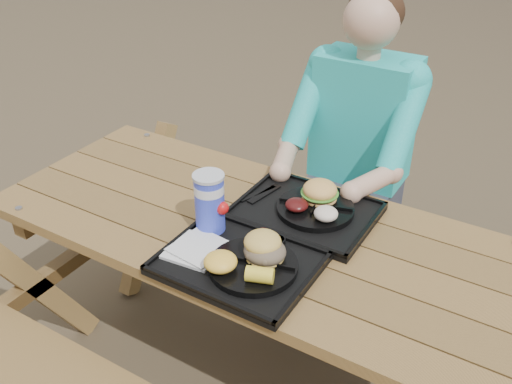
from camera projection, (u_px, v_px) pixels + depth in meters
The scene contains 18 objects.
ground at pixel (256, 381), 2.26m from camera, with size 60.00×60.00×0.00m, color #999999.
picnic_table at pixel (256, 311), 2.07m from camera, with size 1.80×1.49×0.75m, color #999999, non-canonical shape.
tray_near at pixel (238, 264), 1.68m from camera, with size 0.45×0.35×0.02m, color black.
tray_far at pixel (306, 212), 1.92m from camera, with size 0.45×0.35×0.02m, color black.
plate_near at pixel (253, 266), 1.65m from camera, with size 0.26×0.26×0.02m, color black.
plate_far at pixel (315, 209), 1.90m from camera, with size 0.26×0.26×0.02m, color black.
napkin_stack at pixel (195, 249), 1.72m from camera, with size 0.16×0.16×0.02m, color silver.
soda_cup at pixel (210, 204), 1.77m from camera, with size 0.09×0.09×0.19m, color #1C2FD5.
condiment_bbq at pixel (263, 236), 1.76m from camera, with size 0.05×0.05×0.03m, color black.
condiment_mustard at pixel (277, 243), 1.73m from camera, with size 0.05×0.05×0.03m, color gold.
sandwich at pixel (265, 241), 1.63m from camera, with size 0.12×0.12×0.12m, color gold, non-canonical shape.
mac_cheese at pixel (220, 262), 1.61m from camera, with size 0.10×0.10×0.05m, color yellow.
corn_cob at pixel (260, 275), 1.56m from camera, with size 0.08×0.08×0.05m, color yellow, non-canonical shape.
cutlery_far at pixel (264, 194), 2.00m from camera, with size 0.03×0.15×0.01m, color black.
burger at pixel (320, 186), 1.91m from camera, with size 0.12×0.12×0.11m, color #EDAC53, non-canonical shape.
baked_beans at pixel (297, 205), 1.87m from camera, with size 0.08×0.08×0.03m, color #460E0E.
potato_salad at pixel (326, 214), 1.82m from camera, with size 0.08×0.08×0.04m, color silver.
diner at pixel (356, 170), 2.41m from camera, with size 0.48×0.84×1.28m, color teal, non-canonical shape.
Camera 1 is at (0.79, -1.31, 1.82)m, focal length 40.00 mm.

